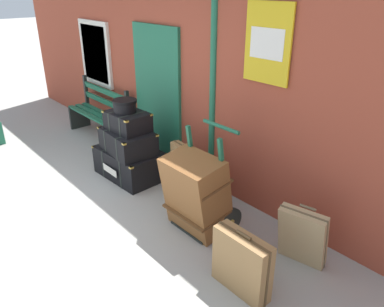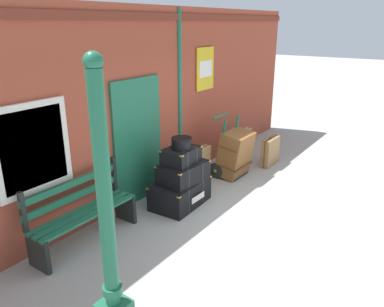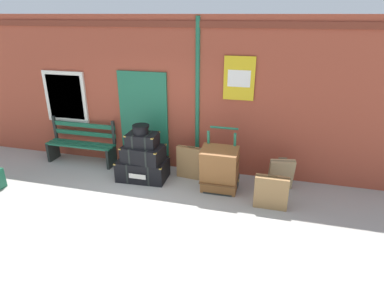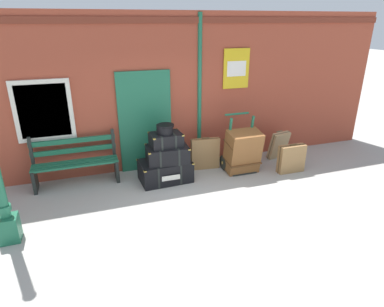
{
  "view_description": "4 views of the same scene",
  "coord_description": "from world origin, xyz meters",
  "px_view_note": "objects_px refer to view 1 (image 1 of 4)",
  "views": [
    {
      "loc": [
        4.17,
        -0.85,
        2.63
      ],
      "look_at": [
        1.19,
        1.73,
        0.84
      ],
      "focal_mm": 35.23,
      "sensor_mm": 36.0,
      "label": 1
    },
    {
      "loc": [
        -4.84,
        -1.74,
        2.94
      ],
      "look_at": [
        0.37,
        1.89,
        0.71
      ],
      "focal_mm": 35.29,
      "sensor_mm": 36.0,
      "label": 2
    },
    {
      "loc": [
        2.42,
        -4.08,
        3.21
      ],
      "look_at": [
        0.83,
        1.78,
        0.66
      ],
      "focal_mm": 31.27,
      "sensor_mm": 36.0,
      "label": 3
    },
    {
      "loc": [
        -1.64,
        -4.13,
        3.02
      ],
      "look_at": [
        0.35,
        1.7,
        0.52
      ],
      "focal_mm": 30.84,
      "sensor_mm": 36.0,
      "label": 4
    }
  ],
  "objects_px": {
    "steamer_trunk_middle": "(128,141)",
    "porters_trolley": "(207,203)",
    "steamer_trunk_base": "(130,163)",
    "large_brown_trunk": "(196,194)",
    "platform_bench": "(100,114)",
    "round_hatbox": "(125,105)",
    "steamer_trunk_top": "(128,121)",
    "suitcase_umber": "(302,237)",
    "suitcase_brown": "(242,263)",
    "suitcase_cream": "(187,172)"
  },
  "relations": [
    {
      "from": "platform_bench",
      "to": "round_hatbox",
      "type": "distance_m",
      "value": 1.87
    },
    {
      "from": "suitcase_umber",
      "to": "large_brown_trunk",
      "type": "bearing_deg",
      "value": -160.36
    },
    {
      "from": "steamer_trunk_middle",
      "to": "suitcase_umber",
      "type": "distance_m",
      "value": 2.77
    },
    {
      "from": "steamer_trunk_base",
      "to": "suitcase_cream",
      "type": "bearing_deg",
      "value": 16.73
    },
    {
      "from": "steamer_trunk_middle",
      "to": "large_brown_trunk",
      "type": "relative_size",
      "value": 0.9
    },
    {
      "from": "platform_bench",
      "to": "round_hatbox",
      "type": "height_order",
      "value": "round_hatbox"
    },
    {
      "from": "steamer_trunk_middle",
      "to": "suitcase_brown",
      "type": "height_order",
      "value": "steamer_trunk_middle"
    },
    {
      "from": "steamer_trunk_base",
      "to": "suitcase_cream",
      "type": "distance_m",
      "value": 1.02
    },
    {
      "from": "porters_trolley",
      "to": "suitcase_cream",
      "type": "relative_size",
      "value": 1.68
    },
    {
      "from": "steamer_trunk_middle",
      "to": "steamer_trunk_top",
      "type": "bearing_deg",
      "value": 114.07
    },
    {
      "from": "steamer_trunk_base",
      "to": "suitcase_umber",
      "type": "xyz_separation_m",
      "value": [
        2.78,
        0.27,
        0.12
      ]
    },
    {
      "from": "steamer_trunk_base",
      "to": "steamer_trunk_middle",
      "type": "distance_m",
      "value": 0.37
    },
    {
      "from": "round_hatbox",
      "to": "suitcase_cream",
      "type": "distance_m",
      "value": 1.26
    },
    {
      "from": "steamer_trunk_middle",
      "to": "steamer_trunk_top",
      "type": "relative_size",
      "value": 1.35
    },
    {
      "from": "steamer_trunk_base",
      "to": "porters_trolley",
      "type": "distance_m",
      "value": 1.64
    },
    {
      "from": "steamer_trunk_top",
      "to": "suitcase_brown",
      "type": "xyz_separation_m",
      "value": [
        2.6,
        -0.46,
        -0.57
      ]
    },
    {
      "from": "steamer_trunk_base",
      "to": "porters_trolley",
      "type": "height_order",
      "value": "porters_trolley"
    },
    {
      "from": "suitcase_cream",
      "to": "steamer_trunk_top",
      "type": "bearing_deg",
      "value": -162.54
    },
    {
      "from": "porters_trolley",
      "to": "large_brown_trunk",
      "type": "height_order",
      "value": "porters_trolley"
    },
    {
      "from": "porters_trolley",
      "to": "steamer_trunk_top",
      "type": "bearing_deg",
      "value": -178.75
    },
    {
      "from": "porters_trolley",
      "to": "platform_bench",
      "type": "bearing_deg",
      "value": 173.07
    },
    {
      "from": "round_hatbox",
      "to": "suitcase_brown",
      "type": "xyz_separation_m",
      "value": [
        2.62,
        -0.44,
        -0.81
      ]
    },
    {
      "from": "steamer_trunk_base",
      "to": "suitcase_brown",
      "type": "distance_m",
      "value": 2.67
    },
    {
      "from": "steamer_trunk_top",
      "to": "porters_trolley",
      "type": "relative_size",
      "value": 0.52
    },
    {
      "from": "large_brown_trunk",
      "to": "suitcase_brown",
      "type": "xyz_separation_m",
      "value": [
        0.99,
        -0.32,
        -0.17
      ]
    },
    {
      "from": "steamer_trunk_middle",
      "to": "suitcase_umber",
      "type": "xyz_separation_m",
      "value": [
        2.74,
        0.3,
        -0.25
      ]
    },
    {
      "from": "suitcase_cream",
      "to": "porters_trolley",
      "type": "bearing_deg",
      "value": -21.05
    },
    {
      "from": "porters_trolley",
      "to": "steamer_trunk_base",
      "type": "bearing_deg",
      "value": -178.89
    },
    {
      "from": "suitcase_cream",
      "to": "suitcase_brown",
      "type": "bearing_deg",
      "value": -24.29
    },
    {
      "from": "steamer_trunk_top",
      "to": "large_brown_trunk",
      "type": "relative_size",
      "value": 0.67
    },
    {
      "from": "platform_bench",
      "to": "porters_trolley",
      "type": "xyz_separation_m",
      "value": [
        3.32,
        -0.4,
        -0.17
      ]
    },
    {
      "from": "platform_bench",
      "to": "round_hatbox",
      "type": "relative_size",
      "value": 4.75
    },
    {
      "from": "steamer_trunk_top",
      "to": "round_hatbox",
      "type": "bearing_deg",
      "value": -135.15
    },
    {
      "from": "platform_bench",
      "to": "large_brown_trunk",
      "type": "height_order",
      "value": "platform_bench"
    },
    {
      "from": "platform_bench",
      "to": "suitcase_cream",
      "type": "relative_size",
      "value": 2.22
    },
    {
      "from": "suitcase_cream",
      "to": "suitcase_umber",
      "type": "xyz_separation_m",
      "value": [
        1.81,
        -0.02,
        -0.01
      ]
    },
    {
      "from": "platform_bench",
      "to": "suitcase_umber",
      "type": "relative_size",
      "value": 2.38
    },
    {
      "from": "round_hatbox",
      "to": "porters_trolley",
      "type": "distance_m",
      "value": 1.83
    },
    {
      "from": "steamer_trunk_middle",
      "to": "porters_trolley",
      "type": "distance_m",
      "value": 1.63
    },
    {
      "from": "round_hatbox",
      "to": "large_brown_trunk",
      "type": "relative_size",
      "value": 0.36
    },
    {
      "from": "platform_bench",
      "to": "steamer_trunk_middle",
      "type": "distance_m",
      "value": 1.79
    },
    {
      "from": "steamer_trunk_top",
      "to": "suitcase_umber",
      "type": "xyz_separation_m",
      "value": [
        2.75,
        0.27,
        -0.54
      ]
    },
    {
      "from": "suitcase_cream",
      "to": "suitcase_umber",
      "type": "relative_size",
      "value": 1.07
    },
    {
      "from": "steamer_trunk_top",
      "to": "suitcase_brown",
      "type": "distance_m",
      "value": 2.7
    },
    {
      "from": "steamer_trunk_middle",
      "to": "porters_trolley",
      "type": "relative_size",
      "value": 0.7
    },
    {
      "from": "steamer_trunk_base",
      "to": "porters_trolley",
      "type": "relative_size",
      "value": 0.86
    },
    {
      "from": "suitcase_brown",
      "to": "suitcase_umber",
      "type": "bearing_deg",
      "value": 78.4
    },
    {
      "from": "steamer_trunk_middle",
      "to": "suitcase_umber",
      "type": "relative_size",
      "value": 1.25
    },
    {
      "from": "porters_trolley",
      "to": "large_brown_trunk",
      "type": "bearing_deg",
      "value": -90.0
    },
    {
      "from": "porters_trolley",
      "to": "suitcase_umber",
      "type": "distance_m",
      "value": 1.17
    }
  ]
}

